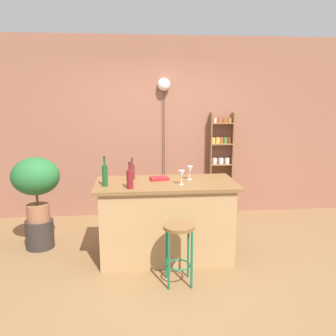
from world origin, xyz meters
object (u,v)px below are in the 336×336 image
object	(u,v)px
bar_stool	(179,241)
plant_stool	(40,234)
bottle_vinegar	(132,171)
bottle_spirits_clear	(105,175)
wine_glass_center	(182,175)
potted_plant	(36,180)
bottle_olive_oil	(130,179)
pendant_globe_light	(164,87)
cookbook	(159,178)
wine_glass_left	(190,170)
spice_shelf	(221,165)

from	to	relation	value
bar_stool	plant_stool	xyz separation A→B (m)	(-1.65, 1.06, -0.29)
bottle_vinegar	bottle_spirits_clear	world-z (taller)	bottle_spirits_clear
bar_stool	wine_glass_center	bearing A→B (deg)	80.03
plant_stool	potted_plant	distance (m)	0.70
bar_stool	bottle_olive_oil	size ratio (longest dim) A/B	2.17
pendant_globe_light	plant_stool	bearing A→B (deg)	-145.89
wine_glass_center	bottle_vinegar	bearing A→B (deg)	148.79
bottle_spirits_clear	cookbook	distance (m)	0.68
potted_plant	wine_glass_center	world-z (taller)	potted_plant
bottle_olive_oil	wine_glass_left	bearing A→B (deg)	26.20
plant_stool	bottle_olive_oil	distance (m)	1.58
potted_plant	wine_glass_center	xyz separation A→B (m)	(1.74, -0.54, 0.15)
wine_glass_left	potted_plant	bearing A→B (deg)	170.93
bottle_vinegar	bottle_spirits_clear	bearing A→B (deg)	-132.76
bottle_vinegar	wine_glass_center	distance (m)	0.65
pendant_globe_light	spice_shelf	bearing A→B (deg)	-2.33
spice_shelf	bottle_olive_oil	size ratio (longest dim) A/B	5.66
potted_plant	cookbook	xyz separation A→B (m)	(1.51, -0.28, 0.05)
potted_plant	bottle_olive_oil	size ratio (longest dim) A/B	2.77
bar_stool	cookbook	xyz separation A→B (m)	(-0.14, 0.78, 0.47)
cookbook	plant_stool	bearing A→B (deg)	161.13
bar_stool	cookbook	world-z (taller)	cookbook
bottle_olive_oil	cookbook	size ratio (longest dim) A/B	1.38
bottle_olive_oil	wine_glass_left	xyz separation A→B (m)	(0.71, 0.35, 0.01)
plant_stool	potted_plant	world-z (taller)	potted_plant
bar_stool	bottle_spirits_clear	xyz separation A→B (m)	(-0.76, 0.54, 0.58)
bottle_olive_oil	wine_glass_left	distance (m)	0.79
potted_plant	bottle_spirits_clear	world-z (taller)	bottle_spirits_clear
potted_plant	bottle_vinegar	size ratio (longest dim) A/B	3.13
wine_glass_left	cookbook	xyz separation A→B (m)	(-0.36, 0.02, -0.10)
bar_stool	bottle_spirits_clear	bearing A→B (deg)	144.86
bottle_olive_oil	pendant_globe_light	bearing A→B (deg)	73.70
plant_stool	potted_plant	size ratio (longest dim) A/B	0.45
bar_stool	spice_shelf	distance (m)	2.39
bottle_vinegar	wine_glass_left	size ratio (longest dim) A/B	1.57
bottle_spirits_clear	cookbook	xyz separation A→B (m)	(0.62, 0.24, -0.11)
spice_shelf	pendant_globe_light	distance (m)	1.52
bottle_spirits_clear	wine_glass_center	world-z (taller)	bottle_spirits_clear
plant_stool	wine_glass_left	xyz separation A→B (m)	(1.87, -0.30, 0.85)
wine_glass_center	wine_glass_left	bearing A→B (deg)	60.96
bottle_vinegar	bottle_olive_oil	world-z (taller)	bottle_olive_oil
spice_shelf	wine_glass_center	size ratio (longest dim) A/B	10.03
potted_plant	spice_shelf	bearing A→B (deg)	23.07
bottle_spirits_clear	bottle_olive_oil	bearing A→B (deg)	-24.50
bar_stool	bottle_vinegar	xyz separation A→B (m)	(-0.46, 0.86, 0.55)
plant_stool	wine_glass_center	bearing A→B (deg)	-17.11
bar_stool	wine_glass_left	xyz separation A→B (m)	(0.22, 0.76, 0.57)
potted_plant	wine_glass_center	size ratio (longest dim) A/B	4.91
spice_shelf	plant_stool	world-z (taller)	spice_shelf
plant_stool	wine_glass_left	distance (m)	2.08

